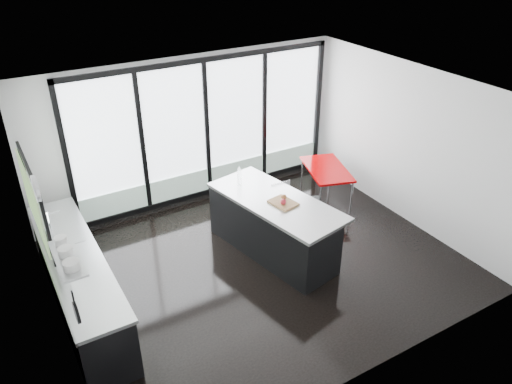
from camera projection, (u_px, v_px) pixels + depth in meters
floor at (260, 264)px, 7.98m from camera, size 6.00×5.00×0.00m
ceiling at (261, 95)px, 6.62m from camera, size 6.00×5.00×0.00m
wall_back at (205, 136)px, 9.34m from camera, size 6.00×0.09×2.80m
wall_front at (379, 282)px, 5.42m from camera, size 6.00×0.00×2.80m
wall_left at (41, 226)px, 6.11m from camera, size 0.26×5.00×2.80m
wall_right at (409, 145)px, 8.63m from camera, size 0.00×5.00×2.80m
counter_cabinets at (79, 282)px, 6.87m from camera, size 0.69×3.24×1.36m
island at (272, 227)px, 8.05m from camera, size 1.42×2.49×1.25m
bar_stool_near at (309, 229)px, 8.26m from camera, size 0.56×0.56×0.68m
bar_stool_far at (285, 217)px, 8.50m from camera, size 0.49×0.49×0.75m
red_table at (326, 183)px, 9.66m from camera, size 1.06×1.40×0.67m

